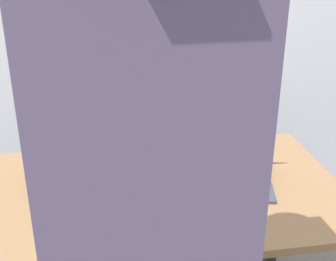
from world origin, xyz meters
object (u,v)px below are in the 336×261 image
(beer_bottle_brown, at_px, (74,170))
(beer_bottle_green, at_px, (82,151))
(beer_bottle_amber, at_px, (42,152))
(laptop, at_px, (232,167))
(beer_bottle_dark, at_px, (42,163))

(beer_bottle_brown, distance_m, beer_bottle_green, 0.15)
(beer_bottle_amber, distance_m, beer_bottle_green, 0.16)
(laptop, bearing_deg, beer_bottle_green, 166.65)
(laptop, distance_m, beer_bottle_dark, 0.75)
(beer_bottle_brown, height_order, beer_bottle_green, beer_bottle_brown)
(beer_bottle_brown, height_order, beer_bottle_dark, beer_bottle_dark)
(laptop, xyz_separation_m, beer_bottle_green, (-0.59, 0.14, 0.05))
(beer_bottle_dark, bearing_deg, laptop, -2.67)
(beer_bottle_green, bearing_deg, beer_bottle_brown, -100.33)
(laptop, height_order, beer_bottle_green, beer_bottle_green)
(beer_bottle_dark, height_order, beer_bottle_green, beer_bottle_dark)
(beer_bottle_brown, xyz_separation_m, beer_bottle_dark, (-0.12, 0.04, 0.01))
(laptop, height_order, beer_bottle_amber, beer_bottle_amber)
(beer_bottle_amber, height_order, beer_bottle_green, beer_bottle_amber)
(beer_bottle_brown, relative_size, beer_bottle_dark, 0.90)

